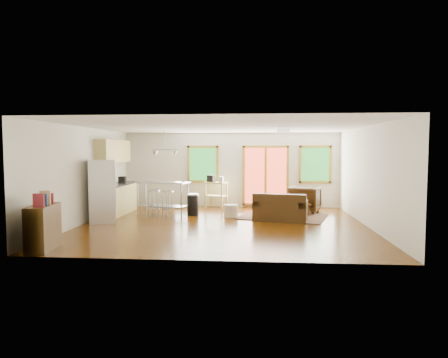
# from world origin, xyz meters

# --- Properties ---
(floor) EXTENTS (7.50, 7.00, 0.02)m
(floor) POSITION_xyz_m (0.00, 0.00, -0.01)
(floor) COLOR #351902
(floor) RESTS_ON ground
(ceiling) EXTENTS (7.50, 7.00, 0.02)m
(ceiling) POSITION_xyz_m (0.00, 0.00, 2.61)
(ceiling) COLOR silver
(ceiling) RESTS_ON ground
(back_wall) EXTENTS (7.50, 0.02, 2.60)m
(back_wall) POSITION_xyz_m (0.00, 3.51, 1.30)
(back_wall) COLOR beige
(back_wall) RESTS_ON ground
(left_wall) EXTENTS (0.02, 7.00, 2.60)m
(left_wall) POSITION_xyz_m (-3.76, 0.00, 1.30)
(left_wall) COLOR beige
(left_wall) RESTS_ON ground
(right_wall) EXTENTS (0.02, 7.00, 2.60)m
(right_wall) POSITION_xyz_m (3.76, 0.00, 1.30)
(right_wall) COLOR beige
(right_wall) RESTS_ON ground
(front_wall) EXTENTS (7.50, 0.02, 2.60)m
(front_wall) POSITION_xyz_m (0.00, -3.51, 1.30)
(front_wall) COLOR beige
(front_wall) RESTS_ON ground
(window_left) EXTENTS (1.10, 0.05, 1.30)m
(window_left) POSITION_xyz_m (-1.00, 3.46, 1.50)
(window_left) COLOR #1B551F
(window_left) RESTS_ON back_wall
(french_doors) EXTENTS (1.60, 0.05, 2.10)m
(french_doors) POSITION_xyz_m (1.20, 3.46, 1.10)
(french_doors) COLOR #AF3722
(french_doors) RESTS_ON back_wall
(window_right) EXTENTS (1.10, 0.05, 1.30)m
(window_right) POSITION_xyz_m (2.90, 3.46, 1.50)
(window_right) COLOR #1B551F
(window_right) RESTS_ON back_wall
(rug) EXTENTS (2.86, 2.49, 0.02)m
(rug) POSITION_xyz_m (1.68, 1.41, 0.01)
(rug) COLOR #526140
(rug) RESTS_ON floor
(loveseat) EXTENTS (1.60, 1.09, 0.78)m
(loveseat) POSITION_xyz_m (1.56, 0.76, 0.31)
(loveseat) COLOR black
(loveseat) RESTS_ON floor
(coffee_table) EXTENTS (1.06, 0.82, 0.37)m
(coffee_table) POSITION_xyz_m (2.00, 1.66, 0.32)
(coffee_table) COLOR #35220A
(coffee_table) RESTS_ON floor
(armchair) EXTENTS (1.13, 1.10, 0.92)m
(armchair) POSITION_xyz_m (2.42, 2.32, 0.46)
(armchair) COLOR black
(armchair) RESTS_ON floor
(ottoman) EXTENTS (0.70, 0.70, 0.40)m
(ottoman) POSITION_xyz_m (1.34, 2.35, 0.20)
(ottoman) COLOR black
(ottoman) RESTS_ON floor
(pouf) EXTENTS (0.52, 0.52, 0.36)m
(pouf) POSITION_xyz_m (0.13, 1.31, 0.18)
(pouf) COLOR beige
(pouf) RESTS_ON floor
(vase) EXTENTS (0.19, 0.20, 0.29)m
(vase) POSITION_xyz_m (1.84, 1.74, 0.51)
(vase) COLOR silver
(vase) RESTS_ON coffee_table
(book) EXTENTS (0.23, 0.11, 0.32)m
(book) POSITION_xyz_m (2.05, 1.72, 0.56)
(book) COLOR maroon
(book) RESTS_ON coffee_table
(cabinets) EXTENTS (0.64, 2.24, 2.30)m
(cabinets) POSITION_xyz_m (-3.49, 1.70, 0.93)
(cabinets) COLOR tan
(cabinets) RESTS_ON floor
(refrigerator) EXTENTS (0.89, 0.88, 1.72)m
(refrigerator) POSITION_xyz_m (-3.34, 0.12, 0.86)
(refrigerator) COLOR #B7BABC
(refrigerator) RESTS_ON floor
(island) EXTENTS (1.72, 1.00, 1.02)m
(island) POSITION_xyz_m (-1.99, 1.53, 0.70)
(island) COLOR #B7BABC
(island) RESTS_ON floor
(cup) EXTENTS (0.14, 0.13, 0.12)m
(cup) POSITION_xyz_m (-1.34, 1.48, 1.01)
(cup) COLOR silver
(cup) RESTS_ON island
(bar_stool_a) EXTENTS (0.49, 0.49, 0.80)m
(bar_stool_a) POSITION_xyz_m (-2.20, 1.23, 0.59)
(bar_stool_a) COLOR #B7BABC
(bar_stool_a) RESTS_ON floor
(bar_stool_b) EXTENTS (0.48, 0.48, 0.78)m
(bar_stool_b) POSITION_xyz_m (-1.77, 1.17, 0.58)
(bar_stool_b) COLOR #B7BABC
(bar_stool_b) RESTS_ON floor
(trash_can) EXTENTS (0.40, 0.40, 0.66)m
(trash_can) POSITION_xyz_m (-1.05, 1.49, 0.33)
(trash_can) COLOR black
(trash_can) RESTS_ON floor
(kitchen_cart) EXTENTS (0.87, 0.72, 1.13)m
(kitchen_cart) POSITION_xyz_m (-0.52, 3.10, 0.77)
(kitchen_cart) COLOR tan
(kitchen_cart) RESTS_ON floor
(bookshelf) EXTENTS (0.54, 1.05, 1.18)m
(bookshelf) POSITION_xyz_m (-3.35, -2.94, 0.46)
(bookshelf) COLOR #35220A
(bookshelf) RESTS_ON floor
(ceiling_flush) EXTENTS (0.35, 0.35, 0.12)m
(ceiling_flush) POSITION_xyz_m (1.60, 0.60, 2.53)
(ceiling_flush) COLOR white
(ceiling_flush) RESTS_ON ceiling
(pendant_light) EXTENTS (0.80, 0.18, 0.79)m
(pendant_light) POSITION_xyz_m (-1.90, 1.50, 1.90)
(pendant_light) COLOR gray
(pendant_light) RESTS_ON ceiling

